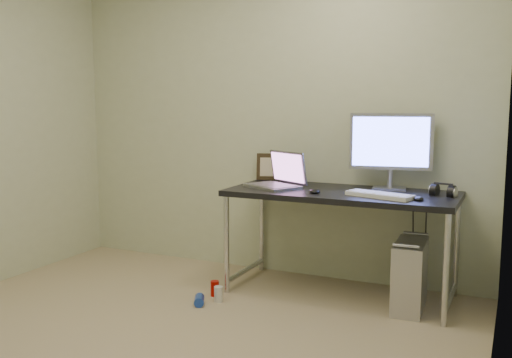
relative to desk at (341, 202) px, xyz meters
name	(u,v)px	position (x,y,z in m)	size (l,w,h in m)	color
floor	(141,353)	(-0.71, -1.40, -0.67)	(3.50, 3.50, 0.00)	tan
wall_back	(269,117)	(-0.71, 0.35, 0.58)	(3.50, 0.02, 2.50)	beige
wall_right	(499,133)	(1.04, -1.40, 0.58)	(0.02, 3.50, 2.50)	beige
desk	(341,202)	(0.00, 0.00, 0.00)	(1.59, 0.69, 0.75)	black
tower_computer	(410,276)	(0.51, -0.09, -0.44)	(0.21, 0.45, 0.49)	#B1B1B6
cable_a	(413,237)	(0.46, 0.30, -0.27)	(0.01, 0.01, 0.70)	black
cable_b	(425,242)	(0.55, 0.28, -0.29)	(0.01, 0.01, 0.72)	black
can_red	(215,288)	(-0.79, -0.41, -0.62)	(0.06, 0.06, 0.11)	#A90903
can_white	(218,294)	(-0.71, -0.51, -0.62)	(0.06, 0.06, 0.11)	silver
can_blue	(199,300)	(-0.80, -0.62, -0.64)	(0.07, 0.07, 0.12)	#1F43B5
laptop	(279,179)	(-0.48, -0.01, 0.14)	(0.48, 0.45, 0.26)	#A7A7AE
monitor	(391,145)	(0.29, 0.22, 0.40)	(0.58, 0.21, 0.54)	#A7A7AE
keyboard	(380,195)	(0.30, -0.14, 0.09)	(0.44, 0.14, 0.03)	white
mouse_right	(419,198)	(0.55, -0.16, 0.10)	(0.06, 0.10, 0.03)	black
mouse_left	(315,190)	(-0.14, -0.15, 0.10)	(0.07, 0.12, 0.04)	black
headphones	(443,191)	(0.67, 0.09, 0.11)	(0.18, 0.10, 0.11)	black
picture_frame	(273,167)	(-0.66, 0.32, 0.19)	(0.27, 0.03, 0.21)	black
webcam	(302,173)	(-0.38, 0.23, 0.16)	(0.04, 0.04, 0.11)	silver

